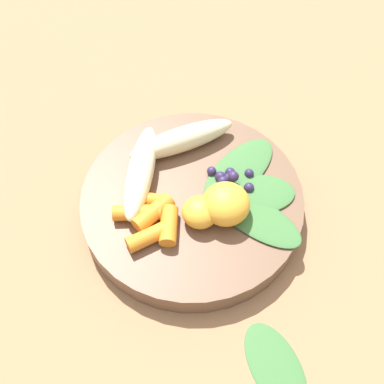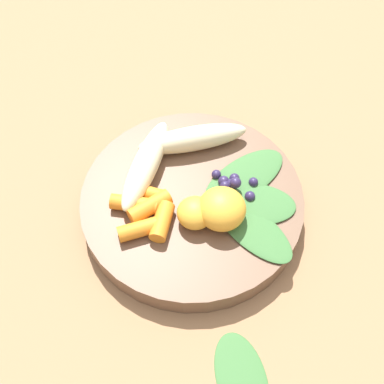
{
  "view_description": "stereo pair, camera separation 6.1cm",
  "coord_description": "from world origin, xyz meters",
  "px_view_note": "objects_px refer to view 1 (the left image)",
  "views": [
    {
      "loc": [
        -0.09,
        0.32,
        0.55
      ],
      "look_at": [
        0.0,
        0.0,
        0.04
      ],
      "focal_mm": 48.03,
      "sensor_mm": 36.0,
      "label": 1
    },
    {
      "loc": [
        -0.15,
        0.3,
        0.55
      ],
      "look_at": [
        0.0,
        0.0,
        0.04
      ],
      "focal_mm": 48.03,
      "sensor_mm": 36.0,
      "label": 2
    }
  ],
  "objects_px": {
    "orange_segment_near": "(226,204)",
    "kale_leaf_stray": "(276,366)",
    "banana_peeled_right": "(182,139)",
    "bowl": "(192,204)",
    "banana_peeled_left": "(141,172)"
  },
  "relations": [
    {
      "from": "kale_leaf_stray",
      "to": "banana_peeled_right",
      "type": "bearing_deg",
      "value": 177.17
    },
    {
      "from": "orange_segment_near",
      "to": "banana_peeled_right",
      "type": "bearing_deg",
      "value": -46.52
    },
    {
      "from": "banana_peeled_left",
      "to": "banana_peeled_right",
      "type": "relative_size",
      "value": 1.0
    },
    {
      "from": "banana_peeled_right",
      "to": "kale_leaf_stray",
      "type": "height_order",
      "value": "banana_peeled_right"
    },
    {
      "from": "bowl",
      "to": "kale_leaf_stray",
      "type": "relative_size",
      "value": 2.69
    },
    {
      "from": "bowl",
      "to": "orange_segment_near",
      "type": "height_order",
      "value": "orange_segment_near"
    },
    {
      "from": "banana_peeled_left",
      "to": "orange_segment_near",
      "type": "height_order",
      "value": "orange_segment_near"
    },
    {
      "from": "orange_segment_near",
      "to": "kale_leaf_stray",
      "type": "distance_m",
      "value": 0.18
    },
    {
      "from": "bowl",
      "to": "banana_peeled_right",
      "type": "relative_size",
      "value": 1.93
    },
    {
      "from": "banana_peeled_right",
      "to": "bowl",
      "type": "bearing_deg",
      "value": 76.43
    },
    {
      "from": "banana_peeled_left",
      "to": "kale_leaf_stray",
      "type": "xyz_separation_m",
      "value": [
        -0.2,
        0.17,
        -0.04
      ]
    },
    {
      "from": "bowl",
      "to": "banana_peeled_right",
      "type": "distance_m",
      "value": 0.08
    },
    {
      "from": "bowl",
      "to": "kale_leaf_stray",
      "type": "distance_m",
      "value": 0.21
    },
    {
      "from": "bowl",
      "to": "orange_segment_near",
      "type": "distance_m",
      "value": 0.06
    },
    {
      "from": "banana_peeled_right",
      "to": "kale_leaf_stray",
      "type": "bearing_deg",
      "value": 87.28
    }
  ]
}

